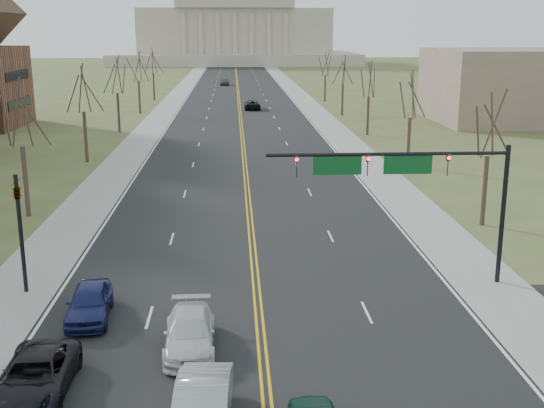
{
  "coord_description": "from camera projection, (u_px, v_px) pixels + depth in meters",
  "views": [
    {
      "loc": [
        -1.05,
        -18.99,
        12.74
      ],
      "look_at": [
        1.1,
        18.76,
        3.0
      ],
      "focal_mm": 45.0,
      "sensor_mm": 36.0,
      "label": 1
    }
  ],
  "objects": [
    {
      "name": "sidewalk_left",
      "position": [
        174.0,
        99.0,
        127.29
      ],
      "size": [
        4.0,
        380.0,
        0.03
      ],
      "primitive_type": "cube",
      "color": "gray",
      "rests_on": "ground"
    },
    {
      "name": "car_far_sb",
      "position": [
        225.0,
        82.0,
        158.51
      ],
      "size": [
        2.17,
        4.9,
        1.64
      ],
      "primitive_type": "imported",
      "rotation": [
        0.0,
        0.0,
        -0.05
      ],
      "color": "#47494F",
      "rests_on": "road"
    },
    {
      "name": "car_sb_outer_lead",
      "position": [
        35.0,
        376.0,
        24.26
      ],
      "size": [
        2.47,
        5.27,
        1.46
      ],
      "primitive_type": "imported",
      "rotation": [
        0.0,
        0.0,
        0.01
      ],
      "color": "black",
      "rests_on": "road"
    },
    {
      "name": "sidewalk_right",
      "position": [
        302.0,
        98.0,
        128.61
      ],
      "size": [
        4.0,
        380.0,
        0.03
      ],
      "primitive_type": "cube",
      "color": "gray",
      "rests_on": "ground"
    },
    {
      "name": "tree_r_2",
      "position": [
        369.0,
        81.0,
        82.69
      ],
      "size": [
        3.74,
        3.74,
        8.5
      ],
      "color": "#33261E",
      "rests_on": "ground"
    },
    {
      "name": "bldg_right_mass",
      "position": [
        524.0,
        85.0,
        96.03
      ],
      "size": [
        25.0,
        20.0,
        10.0
      ],
      "primitive_type": "cube",
      "color": "#7A6457",
      "rests_on": "ground"
    },
    {
      "name": "signal_mast",
      "position": [
        406.0,
        175.0,
        33.62
      ],
      "size": [
        12.12,
        0.44,
        7.2
      ],
      "color": "black",
      "rests_on": "ground"
    },
    {
      "name": "edge_line_left",
      "position": [
        186.0,
        99.0,
        127.41
      ],
      "size": [
        0.15,
        380.0,
        0.01
      ],
      "primitive_type": "cube",
      "color": "silver",
      "rests_on": "road"
    },
    {
      "name": "tree_l_0",
      "position": [
        20.0,
        117.0,
        46.08
      ],
      "size": [
        3.96,
        3.96,
        9.0
      ],
      "color": "#33261E",
      "rests_on": "ground"
    },
    {
      "name": "cross_road",
      "position": [
        263.0,
        355.0,
        27.4
      ],
      "size": [
        120.0,
        14.0,
        0.01
      ],
      "primitive_type": "cube",
      "color": "black",
      "rests_on": "ground"
    },
    {
      "name": "car_sb_outer_second",
      "position": [
        89.0,
        302.0,
        30.68
      ],
      "size": [
        2.16,
        4.69,
        1.56
      ],
      "primitive_type": "imported",
      "rotation": [
        0.0,
        0.0,
        0.07
      ],
      "color": "#171D52",
      "rests_on": "road"
    },
    {
      "name": "car_far_nb",
      "position": [
        252.0,
        105.0,
        111.09
      ],
      "size": [
        2.55,
        5.49,
        1.52
      ],
      "primitive_type": "imported",
      "rotation": [
        0.0,
        0.0,
        3.15
      ],
      "color": "black",
      "rests_on": "road"
    },
    {
      "name": "car_sb_inner_second",
      "position": [
        190.0,
        333.0,
        27.74
      ],
      "size": [
        2.17,
        5.05,
        1.45
      ],
      "primitive_type": "imported",
      "rotation": [
        0.0,
        0.0,
        0.03
      ],
      "color": "silver",
      "rests_on": "road"
    },
    {
      "name": "edge_line_right",
      "position": [
        291.0,
        98.0,
        128.48
      ],
      "size": [
        0.15,
        380.0,
        0.01
      ],
      "primitive_type": "cube",
      "color": "silver",
      "rests_on": "road"
    },
    {
      "name": "capitol",
      "position": [
        235.0,
        25.0,
        259.68
      ],
      "size": [
        90.0,
        60.0,
        50.0
      ],
      "color": "#C2B3A1",
      "rests_on": "ground"
    },
    {
      "name": "tree_r_3",
      "position": [
        343.0,
        71.0,
        102.03
      ],
      "size": [
        3.74,
        3.74,
        8.5
      ],
      "color": "#33261E",
      "rests_on": "ground"
    },
    {
      "name": "car_sb_inner_lead",
      "position": [
        202.0,
        408.0,
        22.01
      ],
      "size": [
        2.03,
        5.14,
        1.66
      ],
      "primitive_type": "imported",
      "rotation": [
        0.0,
        0.0,
        -0.05
      ],
      "color": "#989B9F",
      "rests_on": "road"
    },
    {
      "name": "road",
      "position": [
        239.0,
        99.0,
        127.95
      ],
      "size": [
        20.0,
        380.0,
        0.01
      ],
      "primitive_type": "cube",
      "color": "black",
      "rests_on": "ground"
    },
    {
      "name": "tree_l_4",
      "position": [
        153.0,
        62.0,
        123.43
      ],
      "size": [
        3.96,
        3.96,
        9.0
      ],
      "color": "#33261E",
      "rests_on": "ground"
    },
    {
      "name": "signal_left",
      "position": [
        20.0,
        220.0,
        33.09
      ],
      "size": [
        0.32,
        0.36,
        6.0
      ],
      "color": "black",
      "rests_on": "ground"
    },
    {
      "name": "tree_r_4",
      "position": [
        325.0,
        65.0,
        121.37
      ],
      "size": [
        3.74,
        3.74,
        8.5
      ],
      "color": "#33261E",
      "rests_on": "ground"
    },
    {
      "name": "tree_l_3",
      "position": [
        138.0,
        68.0,
        104.1
      ],
      "size": [
        3.96,
        3.96,
        9.0
      ],
      "color": "#33261E",
      "rests_on": "ground"
    },
    {
      "name": "tree_r_1",
      "position": [
        411.0,
        97.0,
        63.36
      ],
      "size": [
        3.74,
        3.74,
        8.5
      ],
      "color": "#33261E",
      "rests_on": "ground"
    },
    {
      "name": "center_line",
      "position": [
        239.0,
        99.0,
        127.95
      ],
      "size": [
        0.42,
        380.0,
        0.01
      ],
      "primitive_type": "cube",
      "color": "gold",
      "rests_on": "road"
    },
    {
      "name": "tree_l_2",
      "position": [
        117.0,
        77.0,
        84.76
      ],
      "size": [
        3.96,
        3.96,
        9.0
      ],
      "color": "#33261E",
      "rests_on": "ground"
    },
    {
      "name": "tree_r_0",
      "position": [
        489.0,
        128.0,
        44.02
      ],
      "size": [
        3.74,
        3.74,
        8.5
      ],
      "color": "#33261E",
      "rests_on": "ground"
    },
    {
      "name": "tree_l_1",
      "position": [
        82.0,
        91.0,
        65.42
      ],
      "size": [
        3.96,
        3.96,
        9.0
      ],
      "color": "#33261E",
      "rests_on": "ground"
    }
  ]
}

